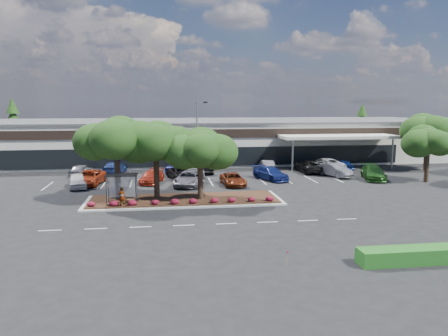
{
  "coord_description": "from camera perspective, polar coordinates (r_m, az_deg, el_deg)",
  "views": [
    {
      "loc": [
        -3.77,
        -35.68,
        9.14
      ],
      "look_at": [
        2.14,
        6.9,
        2.6
      ],
      "focal_mm": 35.0,
      "sensor_mm": 36.0,
      "label": 1
    }
  ],
  "objects": [
    {
      "name": "car_12",
      "position": [
        54.27,
        -4.39,
        -0.15
      ],
      "size": [
        3.5,
        6.29,
        1.72
      ],
      "primitive_type": "imported",
      "rotation": [
        0.0,
        0.0,
        3.33
      ],
      "color": "#A2A5AE",
      "rests_on": "ground"
    },
    {
      "name": "car_8",
      "position": [
        54.62,
        18.92,
        -0.58
      ],
      "size": [
        3.79,
        6.08,
        1.64
      ],
      "primitive_type": "imported",
      "rotation": [
        0.0,
        0.0,
        -0.28
      ],
      "color": "#1E4D17",
      "rests_on": "ground"
    },
    {
      "name": "person_waiting",
      "position": [
        38.4,
        -13.18,
        -3.67
      ],
      "size": [
        0.62,
        0.41,
        1.67
      ],
      "primitive_type": "imported",
      "rotation": [
        0.0,
        0.0,
        3.12
      ],
      "color": "#594C47",
      "rests_on": "landscape_island"
    },
    {
      "name": "car_16",
      "position": [
        59.72,
        12.98,
        0.46
      ],
      "size": [
        4.55,
        6.75,
        1.72
      ],
      "primitive_type": "imported",
      "rotation": [
        0.0,
        0.0,
        3.44
      ],
      "color": "silver",
      "rests_on": "ground"
    },
    {
      "name": "survey_stake",
      "position": [
        25.14,
        8.24,
        -11.28
      ],
      "size": [
        0.07,
        0.14,
        0.94
      ],
      "color": "#997550",
      "rests_on": "ground"
    },
    {
      "name": "tree_east_near",
      "position": [
        54.84,
        25.05,
        1.67
      ],
      "size": [
        5.6,
        5.6,
        6.51
      ],
      "primitive_type": null,
      "color": "#1D3D13",
      "rests_on": "ground"
    },
    {
      "name": "ground",
      "position": [
        37.02,
        -1.82,
        -5.65
      ],
      "size": [
        160.0,
        160.0,
        0.0
      ],
      "primitive_type": "plane",
      "color": "black",
      "rests_on": "ground"
    },
    {
      "name": "car_6",
      "position": [
        51.73,
        6.11,
        -0.71
      ],
      "size": [
        4.03,
        5.7,
        1.53
      ],
      "primitive_type": "imported",
      "rotation": [
        0.0,
        0.0,
        0.4
      ],
      "color": "navy",
      "rests_on": "ground"
    },
    {
      "name": "car_0",
      "position": [
        49.28,
        -18.62,
        -1.59
      ],
      "size": [
        2.73,
        4.76,
        1.52
      ],
      "primitive_type": "imported",
      "rotation": [
        0.0,
        0.0,
        0.22
      ],
      "color": "silver",
      "rests_on": "ground"
    },
    {
      "name": "conifer_north_east",
      "position": [
        88.3,
        17.51,
        5.24
      ],
      "size": [
        3.96,
        3.96,
        9.0
      ],
      "primitive_type": "cone",
      "color": "#1D3D13",
      "rests_on": "ground"
    },
    {
      "name": "island_tree_east",
      "position": [
        39.91,
        -3.12,
        0.53
      ],
      "size": [
        5.8,
        5.8,
        6.5
      ],
      "primitive_type": null,
      "color": "#1D3D13",
      "rests_on": "landscape_island"
    },
    {
      "name": "light_pole",
      "position": [
        49.22,
        -3.39,
        2.76
      ],
      "size": [
        1.43,
        0.51,
        9.29
      ],
      "rotation": [
        0.0,
        0.0,
        0.1
      ],
      "color": "#ACACA7",
      "rests_on": "ground"
    },
    {
      "name": "car_4",
      "position": [
        47.96,
        -4.62,
        -1.39
      ],
      "size": [
        4.02,
        6.25,
        1.6
      ],
      "primitive_type": "imported",
      "rotation": [
        0.0,
        0.0,
        -0.25
      ],
      "color": "slate",
      "rests_on": "ground"
    },
    {
      "name": "car_15",
      "position": [
        57.98,
        11.07,
        0.22
      ],
      "size": [
        2.87,
        5.88,
        1.61
      ],
      "primitive_type": "imported",
      "rotation": [
        0.0,
        0.0,
        3.18
      ],
      "color": "black",
      "rests_on": "ground"
    },
    {
      "name": "car_17",
      "position": [
        60.5,
        15.18,
        0.39
      ],
      "size": [
        1.84,
        4.48,
        1.52
      ],
      "primitive_type": "imported",
      "rotation": [
        0.0,
        0.0,
        3.13
      ],
      "color": "#0C1B56",
      "rests_on": "ground"
    },
    {
      "name": "car_13",
      "position": [
        56.05,
        -2.4,
        -0.03
      ],
      "size": [
        2.05,
        4.19,
        1.38
      ],
      "primitive_type": "imported",
      "rotation": [
        0.0,
        0.0,
        3.25
      ],
      "color": "black",
      "rests_on": "ground"
    },
    {
      "name": "conifer_north_west",
      "position": [
        85.88,
        -25.78,
        5.03
      ],
      "size": [
        4.4,
        4.4,
        10.0
      ],
      "primitive_type": "cone",
      "color": "#1D3D13",
      "rests_on": "ground"
    },
    {
      "name": "car_11",
      "position": [
        56.64,
        -5.57,
        0.12
      ],
      "size": [
        4.62,
        6.17,
        1.56
      ],
      "primitive_type": "imported",
      "rotation": [
        0.0,
        0.0,
        2.73
      ],
      "color": "navy",
      "rests_on": "ground"
    },
    {
      "name": "bus_shelter",
      "position": [
        39.4,
        -13.22,
        -1.57
      ],
      "size": [
        2.75,
        1.55,
        2.59
      ],
      "color": "black",
      "rests_on": "landscape_island"
    },
    {
      "name": "lane_markings",
      "position": [
        47.14,
        -3.34,
        -2.54
      ],
      "size": [
        33.12,
        20.06,
        0.01
      ],
      "color": "silver",
      "rests_on": "ground"
    },
    {
      "name": "car_14",
      "position": [
        58.64,
        5.6,
        0.35
      ],
      "size": [
        1.77,
        4.46,
        1.44
      ],
      "primitive_type": "imported",
      "rotation": [
        0.0,
        0.0,
        3.08
      ],
      "color": "#55545B",
      "rests_on": "ground"
    },
    {
      "name": "car_1",
      "position": [
        50.6,
        -17.23,
        -1.22
      ],
      "size": [
        3.52,
        6.14,
        1.61
      ],
      "primitive_type": "imported",
      "rotation": [
        0.0,
        0.0,
        -0.15
      ],
      "color": "maroon",
      "rests_on": "ground"
    },
    {
      "name": "tree_east_far",
      "position": [
        64.18,
        24.98,
        3.08
      ],
      "size": [
        6.4,
        6.4,
        7.62
      ],
      "primitive_type": null,
      "color": "#1D3D13",
      "rests_on": "ground"
    },
    {
      "name": "hedge_south_east",
      "position": [
        27.51,
        23.05,
        -10.48
      ],
      "size": [
        6.0,
        1.3,
        0.9
      ],
      "primitive_type": "cube",
      "color": "#185316",
      "rests_on": "ground"
    },
    {
      "name": "island_tree_mid",
      "position": [
        41.21,
        -8.85,
        1.27
      ],
      "size": [
        6.6,
        6.6,
        7.32
      ],
      "primitive_type": null,
      "color": "#1D3D13",
      "rests_on": "landscape_island"
    },
    {
      "name": "car_5",
      "position": [
        48.08,
        1.2,
        -1.48
      ],
      "size": [
        2.58,
        5.05,
        1.37
      ],
      "primitive_type": "imported",
      "rotation": [
        0.0,
        0.0,
        0.07
      ],
      "color": "maroon",
      "rests_on": "ground"
    },
    {
      "name": "landscape_island",
      "position": [
        40.73,
        -5.23,
        -4.18
      ],
      "size": [
        18.0,
        6.0,
        0.26
      ],
      "color": "#ACACA7",
      "rests_on": "ground"
    },
    {
      "name": "retail_store",
      "position": [
        69.95,
        -4.74,
        3.71
      ],
      "size": [
        80.4,
        25.2,
        6.25
      ],
      "color": "silver",
      "rests_on": "ground"
    },
    {
      "name": "car_10",
      "position": [
        57.61,
        -14.11,
        0.03
      ],
      "size": [
        3.08,
        5.6,
        1.54
      ],
      "primitive_type": "imported",
      "rotation": [
        0.0,
        0.0,
        2.96
      ],
      "color": "navy",
      "rests_on": "ground"
    },
    {
      "name": "car_9",
      "position": [
        56.53,
        -18.13,
        -0.29
      ],
      "size": [
        2.71,
        4.82,
        1.55
      ],
      "primitive_type": "imported",
      "rotation": [
        0.0,
        0.0,
        2.94
      ],
      "color": "slate",
      "rests_on": "ground"
    },
    {
      "name": "car_7",
      "position": [
        55.36,
        14.23,
        -0.26
      ],
      "size": [
        3.45,
        5.25,
        1.64
      ],
      "primitive_type": "imported",
      "rotation": [
        0.0,
        0.0,
        0.38
      ],
      "color": "#525258",
      "rests_on": "ground"
    },
    {
      "name": "island_tree_west",
      "position": [
        40.7,
        -13.81,
        1.43
      ],
      "size": [
        7.2,
        7.2,
        7.89
      ],
      "primitive_type": null,
      "color": "#1D3D13",
      "rests_on": "landscape_island"
    },
    {
      "name": "shrub_row",
      "position": [
        38.6,
        -5.09,
        -4.3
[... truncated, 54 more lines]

